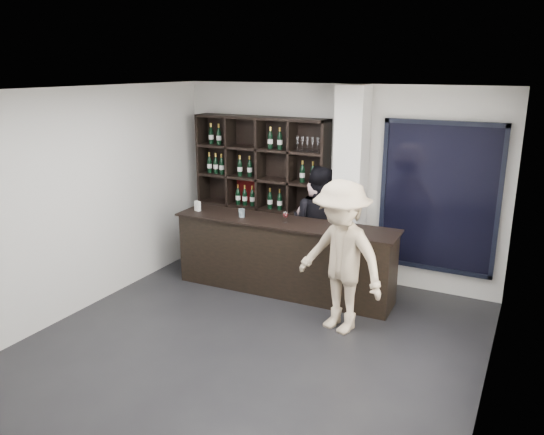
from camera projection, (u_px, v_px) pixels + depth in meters
The scene contains 12 objects.
floor at pixel (244, 353), 6.02m from camera, with size 5.00×5.50×0.01m, color black.
wine_shelf at pixel (261, 193), 8.39m from camera, with size 2.20×0.35×2.40m, color black, non-canonical shape.
structural_column at pixel (350, 189), 7.58m from camera, with size 0.40×0.40×2.90m, color silver.
glass_panel at pixel (439, 198), 7.25m from camera, with size 1.60×0.08×2.10m.
tasting_counter at pixel (284, 257), 7.52m from camera, with size 3.21×0.67×1.05m.
taster_pink at pixel (315, 229), 7.92m from camera, with size 0.57×0.38×1.57m, color beige.
taster_black at pixel (318, 224), 7.87m from camera, with size 0.85×0.66×1.76m, color black.
customer at pixel (341, 257), 6.33m from camera, with size 1.21×0.70×1.88m, color tan.
wine_glass at pixel (285, 216), 7.30m from camera, with size 0.08×0.08×0.18m, color white, non-canonical shape.
spit_cup at pixel (242, 213), 7.58m from camera, with size 0.09×0.09×0.12m, color #A7C1CE.
napkin_stack at pixel (349, 228), 7.05m from camera, with size 0.12×0.12×0.02m, color white.
card_stand at pixel (197, 206), 7.90m from camera, with size 0.10×0.05×0.15m, color white.
Camera 1 is at (2.74, -4.62, 3.14)m, focal length 35.00 mm.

